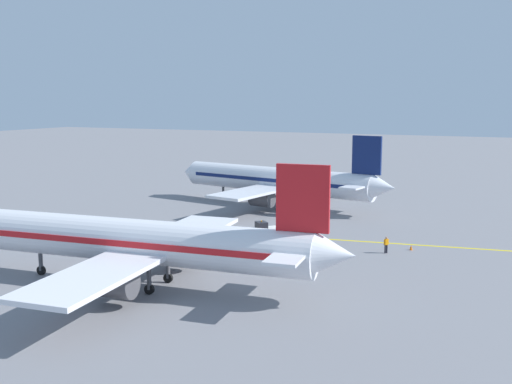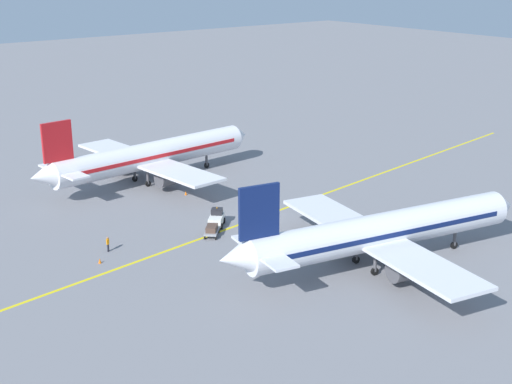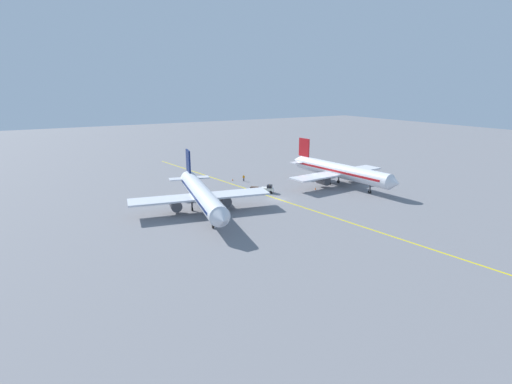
{
  "view_description": "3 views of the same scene",
  "coord_description": "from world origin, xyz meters",
  "views": [
    {
      "loc": [
        -60.14,
        -31.48,
        15.29
      ],
      "look_at": [
        0.49,
        -4.29,
        4.93
      ],
      "focal_mm": 42.0,
      "sensor_mm": 36.0,
      "label": 1
    },
    {
      "loc": [
        63.3,
        -50.02,
        29.79
      ],
      "look_at": [
        2.21,
        -2.57,
        4.23
      ],
      "focal_mm": 50.0,
      "sensor_mm": 36.0,
      "label": 2
    },
    {
      "loc": [
        47.16,
        72.14,
        24.38
      ],
      "look_at": [
        5.88,
        0.18,
        2.48
      ],
      "focal_mm": 28.0,
      "sensor_mm": 36.0,
      "label": 3
    }
  ],
  "objects": [
    {
      "name": "ground_plane",
      "position": [
        0.0,
        0.0,
        0.0
      ],
      "size": [
        400.0,
        400.0,
        0.0
      ],
      "primitive_type": "plane",
      "color": "slate"
    },
    {
      "name": "apron_yellow_centreline",
      "position": [
        0.0,
        0.0,
        0.0
      ],
      "size": [
        17.31,
        118.86,
        0.01
      ],
      "primitive_type": "cube",
      "rotation": [
        0.0,
        0.0,
        0.14
      ],
      "color": "yellow",
      "rests_on": "ground"
    },
    {
      "name": "airplane_at_gate",
      "position": [
        -20.6,
        -3.45,
        3.71
      ],
      "size": [
        28.35,
        35.55,
        10.6
      ],
      "color": "white",
      "rests_on": "ground"
    },
    {
      "name": "airplane_adjacent_stand",
      "position": [
        18.6,
        0.33,
        3.71
      ],
      "size": [
        28.48,
        35.39,
        10.6
      ],
      "color": "silver",
      "rests_on": "ground"
    },
    {
      "name": "baggage_tug_white",
      "position": [
        -0.88,
        -6.01,
        0.9
      ],
      "size": [
        3.2,
        3.16,
        2.11
      ],
      "color": "white",
      "rests_on": "ground"
    },
    {
      "name": "baggage_cart_trailing",
      "position": [
        1.49,
        -8.3,
        0.76
      ],
      "size": [
        2.84,
        2.81,
        1.24
      ],
      "color": "gray",
      "rests_on": "ground"
    },
    {
      "name": "ground_crew_worker",
      "position": [
        -1.62,
        -19.51,
        0.91
      ],
      "size": [
        0.46,
        0.41,
        1.68
      ],
      "color": "#23232D",
      "rests_on": "ground"
    },
    {
      "name": "traffic_cone_near_nose",
      "position": [
        0.65,
        -21.6,
        0.28
      ],
      "size": [
        0.32,
        0.32,
        0.55
      ],
      "primitive_type": "cone",
      "color": "orange",
      "rests_on": "ground"
    },
    {
      "name": "traffic_cone_mid_apron",
      "position": [
        -12.63,
        -2.76,
        0.28
      ],
      "size": [
        0.32,
        0.32,
        0.55
      ],
      "primitive_type": "cone",
      "color": "orange",
      "rests_on": "ground"
    }
  ]
}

